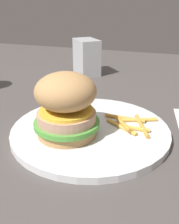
% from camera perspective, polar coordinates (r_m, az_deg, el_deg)
% --- Properties ---
extents(ground_plane, '(1.60, 1.60, 0.00)m').
position_cam_1_polar(ground_plane, '(0.45, -0.97, -6.40)').
color(ground_plane, '#47423F').
extents(plate, '(0.28, 0.28, 0.01)m').
position_cam_1_polar(plate, '(0.47, 0.00, -4.03)').
color(plate, silver).
rests_on(plate, ground_plane).
extents(sandwich, '(0.11, 0.11, 0.11)m').
position_cam_1_polar(sandwich, '(0.42, -5.23, 1.57)').
color(sandwich, tan).
rests_on(sandwich, plate).
extents(fries_pile, '(0.08, 0.10, 0.01)m').
position_cam_1_polar(fries_pile, '(0.47, 9.17, -2.50)').
color(fries_pile, gold).
rests_on(fries_pile, plate).
extents(napkin_dispenser, '(0.11, 0.10, 0.11)m').
position_cam_1_polar(napkin_dispenser, '(0.82, -0.64, 12.14)').
color(napkin_dispenser, '#B7BABF').
rests_on(napkin_dispenser, ground_plane).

